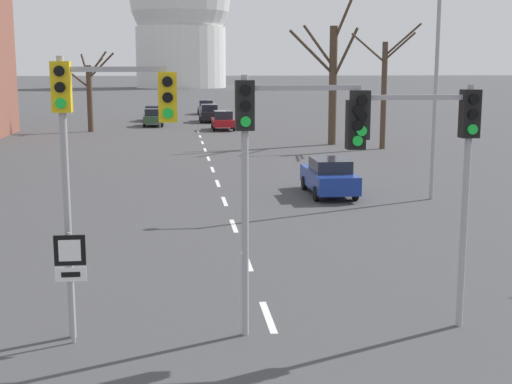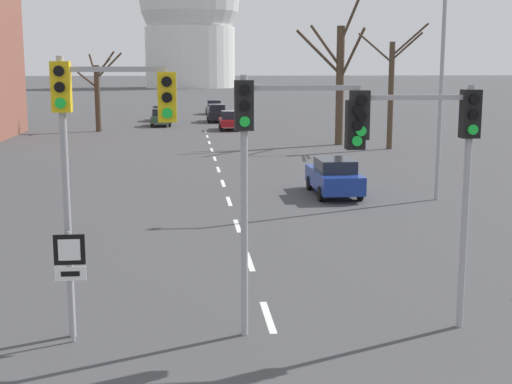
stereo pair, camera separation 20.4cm
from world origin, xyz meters
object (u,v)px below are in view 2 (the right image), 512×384
at_px(sedan_far_left, 334,176).
at_px(street_lamp_right, 435,58).
at_px(sedan_mid_centre, 214,107).
at_px(sedan_far_right, 161,113).
at_px(traffic_signal_near_right, 429,145).
at_px(traffic_signal_near_left, 99,126).
at_px(traffic_signal_centre_tall, 284,139).
at_px(sedan_near_left, 217,113).
at_px(sedan_near_right, 230,120).
at_px(route_sign_post, 70,268).
at_px(sedan_distant_centre, 161,117).

bearing_deg(sedan_far_left, street_lamp_right, -21.46).
relative_size(sedan_mid_centre, sedan_far_right, 0.89).
bearing_deg(traffic_signal_near_right, traffic_signal_near_left, 177.66).
xyz_separation_m(traffic_signal_centre_tall, sedan_near_left, (1.22, 56.04, -3.11)).
bearing_deg(traffic_signal_centre_tall, sedan_far_right, 94.19).
bearing_deg(sedan_far_right, sedan_near_left, -20.46).
relative_size(street_lamp_right, sedan_far_left, 2.17).
bearing_deg(sedan_near_right, route_sign_post, -97.45).
bearing_deg(sedan_distant_centre, route_sign_post, -90.15).
xyz_separation_m(traffic_signal_centre_tall, sedan_far_left, (4.30, 15.46, -3.18)).
height_order(sedan_mid_centre, sedan_far_left, sedan_mid_centre).
relative_size(route_sign_post, street_lamp_right, 0.24).
xyz_separation_m(route_sign_post, sedan_far_left, (8.49, 15.50, -0.71)).
bearing_deg(traffic_signal_near_right, sedan_far_right, 97.03).
distance_m(route_sign_post, sedan_mid_centre, 67.73).
xyz_separation_m(sedan_near_left, sedan_mid_centre, (0.19, 11.41, -0.07)).
distance_m(street_lamp_right, sedan_mid_centre, 54.05).
bearing_deg(traffic_signal_centre_tall, traffic_signal_near_right, -0.06).
distance_m(traffic_signal_near_right, sedan_near_left, 56.14).
relative_size(street_lamp_right, sedan_distant_centre, 2.40).
bearing_deg(sedan_mid_centre, traffic_signal_near_left, -94.24).
xyz_separation_m(traffic_signal_near_left, street_lamp_right, (11.53, 13.76, 1.45)).
height_order(sedan_mid_centre, sedan_distant_centre, sedan_mid_centre).
distance_m(sedan_near_left, sedan_far_right, 5.84).
bearing_deg(sedan_distant_centre, traffic_signal_near_right, -82.32).
relative_size(traffic_signal_near_left, sedan_near_right, 1.45).
distance_m(sedan_near_left, sedan_distant_centre, 6.86).
height_order(traffic_signal_near_right, sedan_mid_centre, traffic_signal_near_right).
height_order(route_sign_post, sedan_far_left, route_sign_post).
relative_size(traffic_signal_near_right, sedan_near_left, 1.10).
bearing_deg(sedan_far_left, traffic_signal_centre_tall, -105.56).
relative_size(sedan_near_left, sedan_distant_centre, 1.16).
distance_m(traffic_signal_near_left, sedan_distant_centre, 51.50).
distance_m(traffic_signal_near_left, sedan_far_left, 17.46).
relative_size(traffic_signal_near_left, street_lamp_right, 0.59).
bearing_deg(sedan_far_right, traffic_signal_near_left, -89.33).
distance_m(traffic_signal_near_right, sedan_distant_centre, 52.21).
bearing_deg(sedan_mid_centre, sedan_distant_centre, -109.07).
xyz_separation_m(traffic_signal_near_left, sedan_near_left, (4.79, 55.78, -3.37)).
relative_size(sedan_far_right, sedan_distant_centre, 1.09).
bearing_deg(sedan_near_left, sedan_far_left, -85.65).
relative_size(traffic_signal_near_right, traffic_signal_centre_tall, 0.96).
height_order(sedan_near_left, sedan_far_right, sedan_near_left).
bearing_deg(street_lamp_right, sedan_far_right, 105.49).
xyz_separation_m(sedan_near_left, sedan_distant_centre, (-5.27, -4.39, -0.06)).
relative_size(street_lamp_right, sedan_mid_centre, 2.47).
height_order(street_lamp_right, sedan_distant_centre, street_lamp_right).
distance_m(sedan_near_right, sedan_distant_centre, 7.63).
bearing_deg(traffic_signal_centre_tall, sedan_near_right, 87.61).
bearing_deg(traffic_signal_near_right, sedan_near_right, 91.16).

